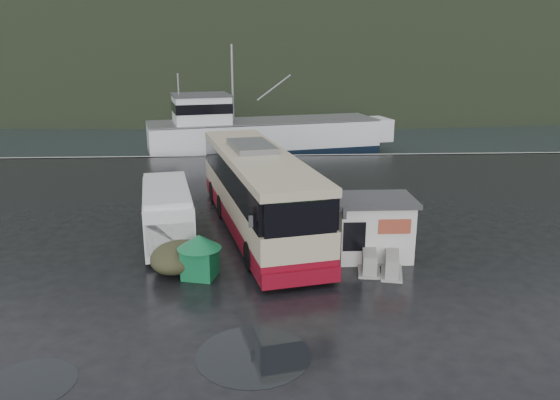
{
  "coord_description": "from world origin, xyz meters",
  "views": [
    {
      "loc": [
        1.77,
        -19.84,
        8.12
      ],
      "look_at": [
        2.87,
        2.26,
        1.7
      ],
      "focal_mm": 35.0,
      "sensor_mm": 36.0,
      "label": 1
    }
  ],
  "objects_px": {
    "white_van": "(169,241)",
    "ticket_kiosk": "(372,256)",
    "waste_bin_right": "(284,255)",
    "jersey_barrier_a": "(281,273)",
    "dome_tent": "(180,269)",
    "jersey_barrier_c": "(369,271)",
    "waste_bin_left": "(201,277)",
    "jersey_barrier_b": "(391,274)",
    "fishing_trawler": "(264,140)",
    "coach_bus": "(258,229)"
  },
  "relations": [
    {
      "from": "white_van",
      "to": "ticket_kiosk",
      "type": "distance_m",
      "value": 8.5
    },
    {
      "from": "waste_bin_right",
      "to": "jersey_barrier_a",
      "type": "xyz_separation_m",
      "value": [
        -0.2,
        -1.76,
        0.0
      ]
    },
    {
      "from": "dome_tent",
      "to": "jersey_barrier_c",
      "type": "bearing_deg",
      "value": -4.1
    },
    {
      "from": "white_van",
      "to": "waste_bin_right",
      "type": "bearing_deg",
      "value": -30.82
    },
    {
      "from": "waste_bin_left",
      "to": "jersey_barrier_b",
      "type": "xyz_separation_m",
      "value": [
        6.92,
        -0.15,
        0.0
      ]
    },
    {
      "from": "ticket_kiosk",
      "to": "jersey_barrier_c",
      "type": "height_order",
      "value": "ticket_kiosk"
    },
    {
      "from": "jersey_barrier_c",
      "to": "fishing_trawler",
      "type": "xyz_separation_m",
      "value": [
        -3.25,
        28.14,
        0.0
      ]
    },
    {
      "from": "white_van",
      "to": "coach_bus",
      "type": "bearing_deg",
      "value": 9.25
    },
    {
      "from": "jersey_barrier_a",
      "to": "jersey_barrier_b",
      "type": "relative_size",
      "value": 1.12
    },
    {
      "from": "white_van",
      "to": "fishing_trawler",
      "type": "distance_m",
      "value": 25.06
    },
    {
      "from": "jersey_barrier_b",
      "to": "jersey_barrier_c",
      "type": "bearing_deg",
      "value": 153.44
    },
    {
      "from": "coach_bus",
      "to": "jersey_barrier_a",
      "type": "relative_size",
      "value": 7.86
    },
    {
      "from": "fishing_trawler",
      "to": "jersey_barrier_c",
      "type": "bearing_deg",
      "value": -96.39
    },
    {
      "from": "waste_bin_left",
      "to": "jersey_barrier_c",
      "type": "height_order",
      "value": "waste_bin_left"
    },
    {
      "from": "jersey_barrier_a",
      "to": "ticket_kiosk",
      "type": "bearing_deg",
      "value": 21.7
    },
    {
      "from": "jersey_barrier_a",
      "to": "fishing_trawler",
      "type": "relative_size",
      "value": 0.07
    },
    {
      "from": "coach_bus",
      "to": "waste_bin_right",
      "type": "distance_m",
      "value": 3.29
    },
    {
      "from": "white_van",
      "to": "jersey_barrier_b",
      "type": "xyz_separation_m",
      "value": [
        8.58,
        -3.88,
        0.0
      ]
    },
    {
      "from": "jersey_barrier_a",
      "to": "jersey_barrier_b",
      "type": "height_order",
      "value": "jersey_barrier_a"
    },
    {
      "from": "ticket_kiosk",
      "to": "jersey_barrier_c",
      "type": "bearing_deg",
      "value": -106.31
    },
    {
      "from": "waste_bin_left",
      "to": "ticket_kiosk",
      "type": "relative_size",
      "value": 0.52
    },
    {
      "from": "waste_bin_right",
      "to": "jersey_barrier_b",
      "type": "relative_size",
      "value": 1.07
    },
    {
      "from": "jersey_barrier_b",
      "to": "jersey_barrier_c",
      "type": "distance_m",
      "value": 0.84
    },
    {
      "from": "coach_bus",
      "to": "white_van",
      "type": "distance_m",
      "value": 4.02
    },
    {
      "from": "dome_tent",
      "to": "jersey_barrier_c",
      "type": "xyz_separation_m",
      "value": [
        6.98,
        -0.5,
        0.0
      ]
    },
    {
      "from": "waste_bin_right",
      "to": "jersey_barrier_c",
      "type": "distance_m",
      "value": 3.49
    },
    {
      "from": "ticket_kiosk",
      "to": "waste_bin_right",
      "type": "bearing_deg",
      "value": 174.75
    },
    {
      "from": "waste_bin_right",
      "to": "dome_tent",
      "type": "height_order",
      "value": "waste_bin_right"
    },
    {
      "from": "waste_bin_left",
      "to": "dome_tent",
      "type": "height_order",
      "value": "waste_bin_left"
    },
    {
      "from": "jersey_barrier_b",
      "to": "white_van",
      "type": "bearing_deg",
      "value": 155.69
    },
    {
      "from": "jersey_barrier_b",
      "to": "waste_bin_left",
      "type": "bearing_deg",
      "value": 178.76
    },
    {
      "from": "coach_bus",
      "to": "white_van",
      "type": "height_order",
      "value": "coach_bus"
    },
    {
      "from": "jersey_barrier_c",
      "to": "white_van",
      "type": "bearing_deg",
      "value": 155.92
    },
    {
      "from": "white_van",
      "to": "jersey_barrier_a",
      "type": "xyz_separation_m",
      "value": [
        4.59,
        -3.54,
        0.0
      ]
    },
    {
      "from": "dome_tent",
      "to": "jersey_barrier_c",
      "type": "distance_m",
      "value": 7.0
    },
    {
      "from": "white_van",
      "to": "waste_bin_left",
      "type": "height_order",
      "value": "white_van"
    },
    {
      "from": "white_van",
      "to": "ticket_kiosk",
      "type": "bearing_deg",
      "value": -24.6
    },
    {
      "from": "waste_bin_right",
      "to": "jersey_barrier_c",
      "type": "bearing_deg",
      "value": -29.4
    },
    {
      "from": "jersey_barrier_a",
      "to": "fishing_trawler",
      "type": "xyz_separation_m",
      "value": [
        -0.01,
        28.18,
        0.0
      ]
    },
    {
      "from": "jersey_barrier_a",
      "to": "fishing_trawler",
      "type": "height_order",
      "value": "fishing_trawler"
    },
    {
      "from": "jersey_barrier_b",
      "to": "waste_bin_right",
      "type": "bearing_deg",
      "value": 151.15
    },
    {
      "from": "white_van",
      "to": "waste_bin_right",
      "type": "height_order",
      "value": "white_van"
    },
    {
      "from": "coach_bus",
      "to": "jersey_barrier_a",
      "type": "height_order",
      "value": "coach_bus"
    },
    {
      "from": "coach_bus",
      "to": "waste_bin_left",
      "type": "distance_m",
      "value": 5.5
    },
    {
      "from": "waste_bin_right",
      "to": "white_van",
      "type": "bearing_deg",
      "value": 159.55
    },
    {
      "from": "ticket_kiosk",
      "to": "coach_bus",
      "type": "bearing_deg",
      "value": 142.07
    },
    {
      "from": "ticket_kiosk",
      "to": "jersey_barrier_b",
      "type": "xyz_separation_m",
      "value": [
        0.35,
        -1.79,
        0.0
      ]
    },
    {
      "from": "waste_bin_left",
      "to": "jersey_barrier_b",
      "type": "bearing_deg",
      "value": -1.24
    },
    {
      "from": "ticket_kiosk",
      "to": "jersey_barrier_a",
      "type": "height_order",
      "value": "ticket_kiosk"
    },
    {
      "from": "waste_bin_left",
      "to": "jersey_barrier_b",
      "type": "relative_size",
      "value": 1.06
    }
  ]
}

